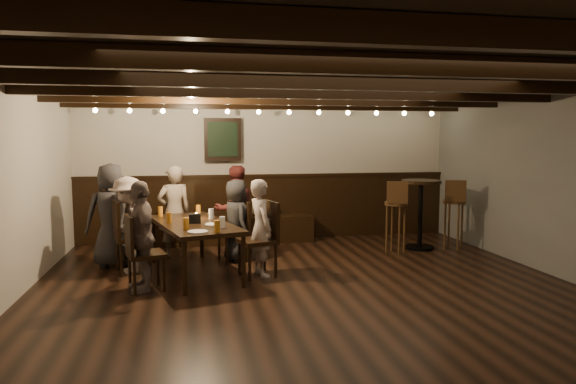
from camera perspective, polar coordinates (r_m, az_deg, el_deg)
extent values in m
plane|color=black|center=(5.84, 3.17, -11.64)|extent=(7.00, 7.00, 0.00)
plane|color=black|center=(5.60, 3.32, 12.45)|extent=(7.00, 7.00, 0.00)
plane|color=beige|center=(9.02, -2.19, 2.38)|extent=(6.50, 0.00, 6.50)
cube|color=black|center=(9.05, -2.14, -1.75)|extent=(6.50, 0.08, 1.10)
cube|color=black|center=(8.76, -7.07, -4.21)|extent=(3.00, 0.45, 0.45)
cube|color=black|center=(8.82, -7.28, 5.83)|extent=(0.62, 0.12, 0.72)
cube|color=black|center=(8.75, -7.25, 5.83)|extent=(0.50, 0.02, 0.58)
cube|color=black|center=(2.90, 18.14, 16.46)|extent=(6.50, 0.10, 0.16)
cube|color=black|center=(3.94, 9.71, 13.80)|extent=(6.50, 0.10, 0.16)
cube|color=black|center=(5.04, 4.97, 12.14)|extent=(6.50, 0.10, 0.16)
cube|color=black|center=(6.16, 1.96, 11.03)|extent=(6.50, 0.10, 0.16)
cube|color=black|center=(7.29, -0.10, 10.25)|extent=(6.50, 0.10, 0.16)
cube|color=black|center=(8.43, -1.60, 9.68)|extent=(6.50, 0.10, 0.16)
sphere|color=#FFE099|center=(8.41, -20.62, 8.49)|extent=(0.07, 0.07, 0.07)
sphere|color=#FFE099|center=(8.29, -11.11, 8.80)|extent=(0.07, 0.07, 0.07)
sphere|color=#FFE099|center=(8.40, -1.57, 8.87)|extent=(0.07, 0.07, 0.07)
sphere|color=#FFE099|center=(8.73, 7.47, 8.71)|extent=(0.07, 0.07, 0.07)
sphere|color=#FFE099|center=(9.25, 15.67, 8.38)|extent=(0.07, 0.07, 0.07)
cube|color=black|center=(6.77, -10.41, -3.59)|extent=(1.27, 1.97, 0.05)
cylinder|color=black|center=(5.94, -11.41, -8.31)|extent=(0.05, 0.05, 0.63)
cylinder|color=black|center=(7.57, -14.72, -5.29)|extent=(0.05, 0.05, 0.63)
cylinder|color=black|center=(6.15, -4.96, -7.72)|extent=(0.05, 0.05, 0.63)
cylinder|color=black|center=(7.73, -9.56, -4.94)|extent=(0.05, 0.05, 0.63)
cube|color=black|center=(7.09, -16.85, -4.92)|extent=(0.54, 0.54, 0.05)
cube|color=black|center=(7.02, -18.53, -2.86)|extent=(0.16, 0.44, 0.48)
cube|color=black|center=(6.23, -15.49, -6.72)|extent=(0.50, 0.50, 0.05)
cube|color=black|center=(6.15, -17.24, -4.58)|extent=(0.14, 0.40, 0.45)
cube|color=black|center=(7.44, -6.12, -4.56)|extent=(0.49, 0.49, 0.05)
cube|color=black|center=(7.47, -4.85, -2.64)|extent=(0.14, 0.39, 0.43)
cube|color=black|center=(6.61, -3.44, -5.48)|extent=(0.54, 0.54, 0.05)
cube|color=black|center=(6.64, -1.86, -3.08)|extent=(0.16, 0.44, 0.48)
imported|color=#2A2A2D|center=(7.46, -18.99, -2.44)|extent=(0.80, 0.62, 1.43)
imported|color=gray|center=(7.77, -12.52, -2.16)|extent=(0.57, 0.45, 1.37)
imported|color=#59201E|center=(7.89, -5.89, -1.98)|extent=(0.77, 0.67, 1.36)
imported|color=#A08E87|center=(7.05, -17.30, -3.51)|extent=(0.67, 0.92, 1.28)
imported|color=slate|center=(6.17, -16.00, -4.74)|extent=(0.50, 0.81, 1.29)
imported|color=#232325|center=(7.43, -5.77, -3.15)|extent=(0.51, 0.66, 1.18)
imported|color=#A8988E|center=(6.60, -3.04, -3.99)|extent=(0.41, 0.52, 1.25)
cylinder|color=#BF7219|center=(7.36, -14.01, -2.13)|extent=(0.07, 0.07, 0.14)
cylinder|color=#BF7219|center=(7.44, -9.93, -1.96)|extent=(0.07, 0.07, 0.14)
cylinder|color=#BF7219|center=(6.78, -13.10, -2.80)|extent=(0.07, 0.07, 0.14)
cylinder|color=silver|center=(7.03, -8.52, -2.40)|extent=(0.07, 0.07, 0.14)
cylinder|color=#BF7219|center=(6.27, -11.25, -3.47)|extent=(0.07, 0.07, 0.14)
cylinder|color=silver|center=(6.29, -7.31, -3.36)|extent=(0.07, 0.07, 0.14)
cylinder|color=#BF7219|center=(6.01, -7.89, -3.81)|extent=(0.07, 0.07, 0.14)
cylinder|color=white|center=(6.06, -9.98, -4.37)|extent=(0.24, 0.24, 0.01)
cylinder|color=white|center=(6.53, -8.18, -3.59)|extent=(0.24, 0.24, 0.01)
cube|color=black|center=(6.71, -10.31, -2.92)|extent=(0.15, 0.10, 0.12)
cylinder|color=beige|center=(7.08, -10.15, -2.73)|extent=(0.05, 0.05, 0.05)
cylinder|color=black|center=(8.57, 14.40, -5.97)|extent=(0.46, 0.46, 0.04)
cylinder|color=black|center=(8.48, 14.49, -2.53)|extent=(0.07, 0.07, 1.04)
cylinder|color=black|center=(8.41, 14.58, 1.12)|extent=(0.62, 0.62, 0.05)
cylinder|color=#382311|center=(8.06, 11.92, -1.26)|extent=(0.35, 0.35, 0.05)
cube|color=#382311|center=(7.88, 12.06, -0.06)|extent=(0.31, 0.12, 0.33)
cylinder|color=#382311|center=(8.54, 17.99, -1.02)|extent=(0.35, 0.35, 0.05)
cube|color=#382311|center=(8.36, 18.12, 0.12)|extent=(0.30, 0.16, 0.33)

